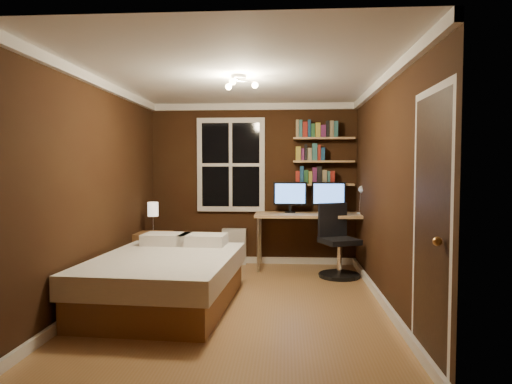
# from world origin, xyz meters

# --- Properties ---
(floor) EXTENTS (4.20, 4.20, 0.00)m
(floor) POSITION_xyz_m (0.00, 0.00, 0.00)
(floor) COLOR olive
(floor) RESTS_ON ground
(wall_back) EXTENTS (3.20, 0.04, 2.50)m
(wall_back) POSITION_xyz_m (0.00, 2.10, 1.25)
(wall_back) COLOR black
(wall_back) RESTS_ON ground
(wall_left) EXTENTS (0.04, 4.20, 2.50)m
(wall_left) POSITION_xyz_m (-1.60, 0.00, 1.25)
(wall_left) COLOR black
(wall_left) RESTS_ON ground
(wall_right) EXTENTS (0.04, 4.20, 2.50)m
(wall_right) POSITION_xyz_m (1.60, 0.00, 1.25)
(wall_right) COLOR black
(wall_right) RESTS_ON ground
(ceiling) EXTENTS (3.20, 4.20, 0.02)m
(ceiling) POSITION_xyz_m (0.00, 0.00, 2.50)
(ceiling) COLOR white
(ceiling) RESTS_ON wall_back
(window) EXTENTS (1.06, 0.06, 1.46)m
(window) POSITION_xyz_m (-0.35, 2.06, 1.55)
(window) COLOR silver
(window) RESTS_ON wall_back
(door) EXTENTS (0.03, 0.82, 2.05)m
(door) POSITION_xyz_m (1.59, -1.55, 1.02)
(door) COLOR black
(door) RESTS_ON ground
(door_knob) EXTENTS (0.06, 0.06, 0.06)m
(door_knob) POSITION_xyz_m (1.55, -1.85, 1.00)
(door_knob) COLOR #C58A41
(door_knob) RESTS_ON door
(ceiling_fixture) EXTENTS (0.44, 0.44, 0.18)m
(ceiling_fixture) POSITION_xyz_m (0.00, -0.10, 2.40)
(ceiling_fixture) COLOR beige
(ceiling_fixture) RESTS_ON ceiling
(bookshelf_lower) EXTENTS (0.92, 0.22, 0.03)m
(bookshelf_lower) POSITION_xyz_m (1.08, 1.98, 1.25)
(bookshelf_lower) COLOR tan
(bookshelf_lower) RESTS_ON wall_back
(books_row_lower) EXTENTS (0.54, 0.16, 0.23)m
(books_row_lower) POSITION_xyz_m (1.08, 1.98, 1.38)
(books_row_lower) COLOR maroon
(books_row_lower) RESTS_ON bookshelf_lower
(bookshelf_middle) EXTENTS (0.92, 0.22, 0.03)m
(bookshelf_middle) POSITION_xyz_m (1.08, 1.98, 1.60)
(bookshelf_middle) COLOR tan
(bookshelf_middle) RESTS_ON wall_back
(books_row_middle) EXTENTS (0.42, 0.16, 0.23)m
(books_row_middle) POSITION_xyz_m (1.08, 1.98, 1.73)
(books_row_middle) COLOR navy
(books_row_middle) RESTS_ON bookshelf_middle
(bookshelf_upper) EXTENTS (0.92, 0.22, 0.03)m
(bookshelf_upper) POSITION_xyz_m (1.08, 1.98, 1.95)
(bookshelf_upper) COLOR tan
(bookshelf_upper) RESTS_ON wall_back
(books_row_upper) EXTENTS (0.60, 0.16, 0.23)m
(books_row_upper) POSITION_xyz_m (1.08, 1.98, 2.08)
(books_row_upper) COLOR #24542E
(books_row_upper) RESTS_ON bookshelf_upper
(bed) EXTENTS (1.57, 2.09, 0.68)m
(bed) POSITION_xyz_m (-0.79, -0.19, 0.29)
(bed) COLOR brown
(bed) RESTS_ON ground
(nightstand) EXTENTS (0.47, 0.47, 0.58)m
(nightstand) POSITION_xyz_m (-1.37, 1.30, 0.29)
(nightstand) COLOR brown
(nightstand) RESTS_ON ground
(bedside_lamp) EXTENTS (0.15, 0.15, 0.44)m
(bedside_lamp) POSITION_xyz_m (-1.37, 1.30, 0.80)
(bedside_lamp) COLOR #F9E8CF
(bedside_lamp) RESTS_ON nightstand
(radiator) EXTENTS (0.37, 0.13, 0.55)m
(radiator) POSITION_xyz_m (-0.29, 2.00, 0.28)
(radiator) COLOR silver
(radiator) RESTS_ON ground
(desk) EXTENTS (1.74, 0.65, 0.83)m
(desk) POSITION_xyz_m (0.93, 1.75, 0.77)
(desk) COLOR tan
(desk) RESTS_ON ground
(monitor_left) EXTENTS (0.51, 0.12, 0.47)m
(monitor_left) POSITION_xyz_m (0.57, 1.84, 1.06)
(monitor_left) COLOR black
(monitor_left) RESTS_ON desk
(monitor_right) EXTENTS (0.51, 0.12, 0.47)m
(monitor_right) POSITION_xyz_m (1.15, 1.84, 1.06)
(monitor_right) COLOR black
(monitor_right) RESTS_ON desk
(desk_lamp) EXTENTS (0.14, 0.32, 0.44)m
(desk_lamp) POSITION_xyz_m (1.61, 1.67, 1.05)
(desk_lamp) COLOR silver
(desk_lamp) RESTS_ON desk
(office_chair) EXTENTS (0.59, 0.59, 1.01)m
(office_chair) POSITION_xyz_m (1.23, 1.28, 0.39)
(office_chair) COLOR black
(office_chair) RESTS_ON ground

